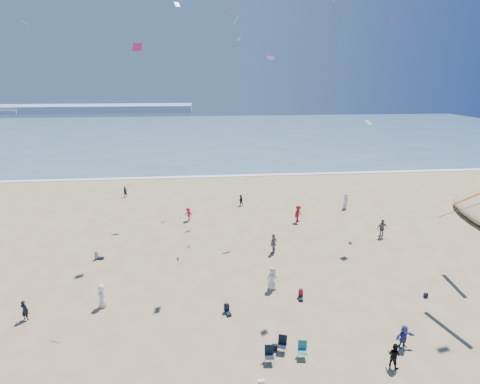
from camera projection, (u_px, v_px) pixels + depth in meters
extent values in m
cube|color=#476B84|center=(203.00, 133.00, 109.24)|extent=(220.00, 100.00, 0.06)
cube|color=white|center=(205.00, 176.00, 61.70)|extent=(220.00, 1.20, 0.08)
cube|color=#7A8EA8|center=(73.00, 109.00, 174.29)|extent=(110.00, 20.00, 3.20)
imported|color=#323A8C|center=(404.00, 337.00, 22.60)|extent=(1.44, 0.73, 1.48)
imported|color=black|center=(394.00, 355.00, 21.10)|extent=(0.89, 0.92, 1.49)
imported|color=red|center=(188.00, 214.00, 42.65)|extent=(1.15, 1.02, 1.55)
imported|color=silver|center=(345.00, 201.00, 46.57)|extent=(0.65, 0.96, 1.89)
imported|color=black|center=(25.00, 310.00, 25.18)|extent=(0.62, 0.50, 1.47)
imported|color=black|center=(125.00, 192.00, 51.09)|extent=(0.65, 0.65, 1.52)
imported|color=black|center=(241.00, 200.00, 47.71)|extent=(0.79, 0.67, 1.44)
imported|color=silver|center=(272.00, 278.00, 28.80)|extent=(1.04, 0.84, 1.85)
imported|color=slate|center=(382.00, 228.00, 38.22)|extent=(1.17, 0.60, 1.92)
imported|color=maroon|center=(298.00, 214.00, 42.29)|extent=(1.40, 1.38, 1.93)
imported|color=white|center=(102.00, 296.00, 26.60)|extent=(0.60, 0.88, 1.73)
imported|color=gray|center=(274.00, 244.00, 34.68)|extent=(1.07, 1.19, 1.94)
cube|color=white|center=(261.00, 383.00, 19.85)|extent=(0.35, 0.20, 0.40)
cube|color=black|center=(274.00, 347.00, 22.49)|extent=(0.30, 0.22, 0.38)
cube|color=black|center=(426.00, 295.00, 27.92)|extent=(0.28, 0.18, 0.34)
cube|color=#871F90|center=(271.00, 58.00, 37.77)|extent=(0.90, 0.64, 0.39)
cube|color=#832593|center=(391.00, 19.00, 40.43)|extent=(0.58, 0.67, 0.62)
cube|color=white|center=(369.00, 122.00, 35.70)|extent=(0.71, 0.74, 0.51)
cube|color=white|center=(177.00, 4.00, 42.75)|extent=(0.72, 0.71, 0.55)
cube|color=#0DCAE0|center=(239.00, 39.00, 39.23)|extent=(0.46, 0.73, 0.37)
cube|color=white|center=(236.00, 20.00, 37.11)|extent=(0.39, 0.72, 0.59)
cube|color=#EC2874|center=(137.00, 47.00, 26.01)|extent=(0.80, 0.55, 0.57)
cube|color=#F6FF2B|center=(24.00, 22.00, 37.28)|extent=(0.56, 0.60, 0.38)
cube|color=purple|center=(231.00, 11.00, 29.64)|extent=(0.37, 0.80, 0.39)
cube|color=#6D2698|center=(464.00, 209.00, 25.52)|extent=(0.35, 3.14, 2.21)
cube|color=orange|center=(466.00, 199.00, 30.45)|extent=(0.35, 2.64, 1.87)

